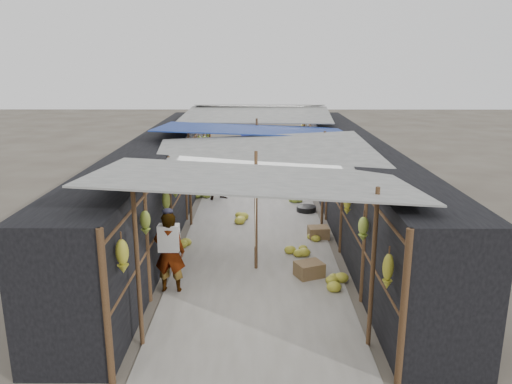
{
  "coord_description": "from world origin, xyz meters",
  "views": [
    {
      "loc": [
        0.04,
        -7.07,
        4.38
      ],
      "look_at": [
        -0.01,
        4.84,
        1.25
      ],
      "focal_mm": 35.0,
      "sensor_mm": 36.0,
      "label": 1
    }
  ],
  "objects_px": {
    "crate_near": "(309,270)",
    "vendor_seated": "(306,178)",
    "shopper_blue": "(221,176)",
    "vendor_elderly": "(170,252)",
    "black_basin": "(306,209)"
  },
  "relations": [
    {
      "from": "shopper_blue",
      "to": "crate_near",
      "type": "bearing_deg",
      "value": -95.37
    },
    {
      "from": "vendor_seated",
      "to": "vendor_elderly",
      "type": "bearing_deg",
      "value": -10.89
    },
    {
      "from": "shopper_blue",
      "to": "vendor_seated",
      "type": "bearing_deg",
      "value": -5.19
    },
    {
      "from": "shopper_blue",
      "to": "vendor_seated",
      "type": "height_order",
      "value": "shopper_blue"
    },
    {
      "from": "crate_near",
      "to": "black_basin",
      "type": "relative_size",
      "value": 0.93
    },
    {
      "from": "crate_near",
      "to": "vendor_seated",
      "type": "height_order",
      "value": "vendor_seated"
    },
    {
      "from": "crate_near",
      "to": "vendor_elderly",
      "type": "height_order",
      "value": "vendor_elderly"
    },
    {
      "from": "vendor_elderly",
      "to": "vendor_seated",
      "type": "distance_m",
      "value": 8.51
    },
    {
      "from": "black_basin",
      "to": "vendor_elderly",
      "type": "relative_size",
      "value": 0.36
    },
    {
      "from": "crate_near",
      "to": "black_basin",
      "type": "xyz_separation_m",
      "value": [
        0.38,
        4.67,
        -0.08
      ]
    },
    {
      "from": "vendor_elderly",
      "to": "shopper_blue",
      "type": "distance_m",
      "value": 6.75
    },
    {
      "from": "shopper_blue",
      "to": "black_basin",
      "type": "bearing_deg",
      "value": -53.68
    },
    {
      "from": "crate_near",
      "to": "vendor_seated",
      "type": "bearing_deg",
      "value": 62.02
    },
    {
      "from": "vendor_elderly",
      "to": "black_basin",
      "type": "bearing_deg",
      "value": -118.35
    },
    {
      "from": "vendor_elderly",
      "to": "vendor_seated",
      "type": "bearing_deg",
      "value": -111.05
    }
  ]
}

